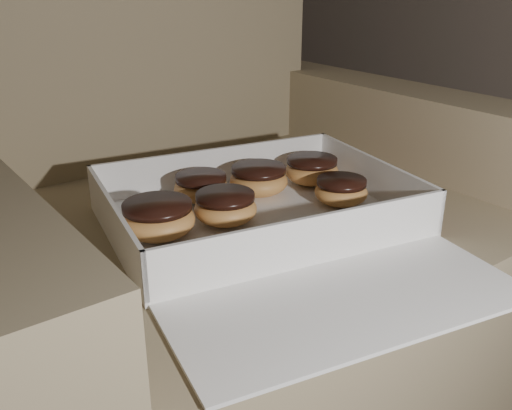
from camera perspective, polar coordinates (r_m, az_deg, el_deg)
name	(u,v)px	position (r m, az deg, el deg)	size (l,w,h in m)	color
armchair	(220,262)	(1.01, -3.61, -5.75)	(0.91, 0.77, 0.95)	#877156
bakery_box	(272,225)	(0.81, 1.59, -1.97)	(0.51, 0.57, 0.07)	white
donut_a	(259,179)	(0.93, 0.27, 2.58)	(0.10, 0.10, 0.05)	#DFA44E
donut_b	(201,187)	(0.91, -5.51, 1.83)	(0.09, 0.09, 0.04)	#DFA44E
donut_c	(225,207)	(0.82, -3.08, -0.20)	(0.09, 0.09, 0.05)	#DFA44E
donut_d	(341,191)	(0.90, 8.51, 1.44)	(0.08, 0.08, 0.04)	#DFA44E
donut_e	(312,170)	(0.98, 5.60, 3.53)	(0.09, 0.09, 0.05)	#DFA44E
donut_f	(158,219)	(0.79, -9.78, -1.34)	(0.10, 0.10, 0.05)	#DFA44E
crumb_a	(297,230)	(0.81, 4.16, -2.50)	(0.01, 0.01, 0.00)	black
crumb_b	(272,227)	(0.81, 1.64, -2.21)	(0.01, 0.01, 0.00)	black
crumb_c	(319,230)	(0.81, 6.36, -2.49)	(0.01, 0.01, 0.00)	black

